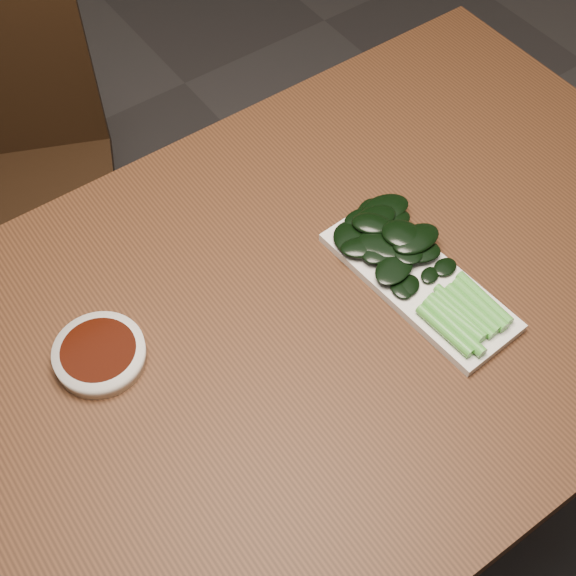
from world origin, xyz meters
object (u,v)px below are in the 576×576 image
(chair_far, at_px, (3,177))
(gai_lan, at_px, (407,257))
(table, at_px, (285,352))
(sauce_bowl, at_px, (100,354))
(serving_plate, at_px, (419,281))

(chair_far, distance_m, gai_lan, 0.91)
(table, height_order, sauce_bowl, sauce_bowl)
(table, bearing_deg, chair_far, 101.71)
(table, relative_size, sauce_bowl, 11.42)
(table, xyz_separation_m, chair_far, (-0.16, 0.77, -0.19))
(table, relative_size, gai_lan, 4.43)
(serving_plate, bearing_deg, sauce_bowl, 160.46)
(chair_far, bearing_deg, serving_plate, -42.64)
(chair_far, distance_m, serving_plate, 0.94)
(serving_plate, bearing_deg, table, 165.02)
(serving_plate, relative_size, gai_lan, 0.98)
(table, height_order, serving_plate, serving_plate)
(sauce_bowl, xyz_separation_m, serving_plate, (0.43, -0.15, -0.01))
(sauce_bowl, distance_m, serving_plate, 0.46)
(sauce_bowl, height_order, serving_plate, sauce_bowl)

